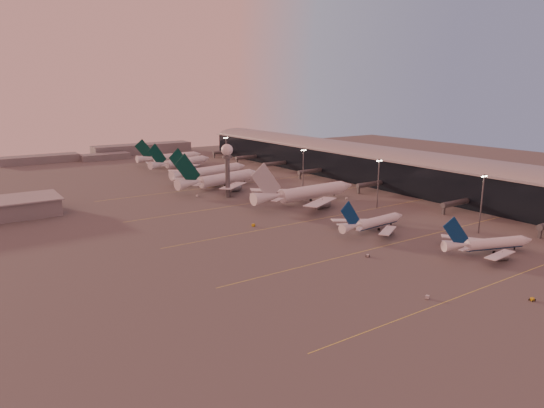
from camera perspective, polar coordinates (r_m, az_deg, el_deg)
ground at (r=176.28m, az=12.64°, el=-6.40°), size 700.00×700.00×0.00m
taxiway_markings at (r=234.66m, az=7.81°, el=-1.24°), size 180.00×185.25×0.02m
terminal at (r=323.89m, az=11.84°, el=4.52°), size 57.00×362.00×23.04m
radar_tower at (r=267.88m, az=-5.29°, el=5.21°), size 6.40×6.40×31.10m
mast_a at (r=217.25m, az=23.44°, el=0.31°), size 3.60×0.56×25.00m
mast_b at (r=248.09m, az=12.39°, el=2.61°), size 3.60×0.56×25.00m
mast_c at (r=285.09m, az=3.69°, el=4.26°), size 3.60×0.56×25.00m
mast_d at (r=358.86m, az=-5.42°, el=6.10°), size 3.60×0.56×25.00m
distant_horizon at (r=458.58m, az=-18.04°, el=5.84°), size 165.00×37.50×9.00m
narrowbody_near at (r=194.07m, az=24.13°, el=-4.49°), size 37.16×29.14×15.09m
narrowbody_mid at (r=209.21m, az=11.86°, el=-2.32°), size 39.51×31.46×15.43m
widebody_white at (r=255.41m, az=4.07°, el=1.01°), size 68.48×54.77×24.07m
greentail_a at (r=295.03m, az=-6.00°, el=2.65°), size 64.58×51.57×23.83m
greentail_b at (r=325.99m, az=-7.20°, el=3.61°), size 62.85×50.21×23.16m
greentail_c at (r=372.11m, az=-10.59°, el=4.64°), size 56.99×45.32×21.40m
greentail_d at (r=402.73m, az=-11.84°, el=5.23°), size 58.50×47.04×21.26m
gsv_truck_a at (r=148.39m, az=17.87°, el=-10.14°), size 5.55×3.82×2.11m
gsv_tug_near at (r=158.46m, az=28.28°, el=-9.86°), size 1.92×3.07×0.86m
gsv_catering_a at (r=211.49m, az=26.18°, el=-3.51°), size 5.73×3.10×4.51m
gsv_tug_mid at (r=178.02m, az=11.19°, el=-5.98°), size 3.42×3.41×0.86m
gsv_truck_b at (r=230.39m, az=13.19°, el=-1.49°), size 4.99×2.16×1.96m
gsv_truck_c at (r=212.63m, az=-2.13°, el=-2.31°), size 6.39×4.02×2.43m
gsv_catering_b at (r=267.56m, az=8.83°, el=1.00°), size 5.37×2.83×4.26m
gsv_tug_far at (r=265.10m, az=-0.51°, el=0.69°), size 2.94×3.95×1.01m
gsv_truck_d at (r=274.37m, az=-8.83°, el=1.10°), size 2.98×5.87×2.26m
gsv_tug_hangar at (r=312.42m, az=-1.46°, el=2.62°), size 3.79×2.76×0.98m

